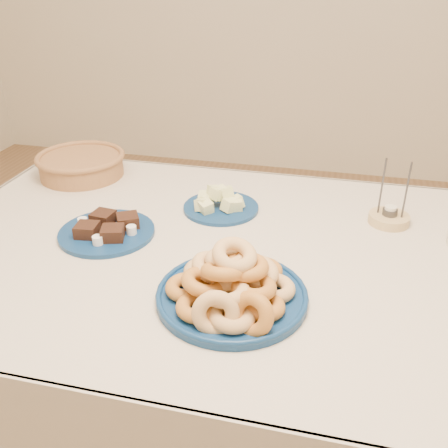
{
  "coord_description": "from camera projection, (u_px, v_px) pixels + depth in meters",
  "views": [
    {
      "loc": [
        0.26,
        -1.13,
        1.44
      ],
      "look_at": [
        0.0,
        -0.05,
        0.85
      ],
      "focal_mm": 40.0,
      "sensor_mm": 36.0,
      "label": 1
    }
  ],
  "objects": [
    {
      "name": "brownie_plate",
      "position": [
        107.0,
        230.0,
        1.41
      ],
      "size": [
        0.3,
        0.3,
        0.05
      ],
      "rotation": [
        0.0,
        0.0,
        0.14
      ],
      "color": "navy",
      "rests_on": "dining_table"
    },
    {
      "name": "melon_plate",
      "position": [
        219.0,
        204.0,
        1.54
      ],
      "size": [
        0.3,
        0.3,
        0.08
      ],
      "rotation": [
        0.0,
        0.0,
        0.38
      ],
      "color": "navy",
      "rests_on": "dining_table"
    },
    {
      "name": "candle_holder",
      "position": [
        389.0,
        217.0,
        1.47
      ],
      "size": [
        0.14,
        0.14,
        0.2
      ],
      "rotation": [
        0.0,
        0.0,
        -0.23
      ],
      "color": "tan",
      "rests_on": "dining_table"
    },
    {
      "name": "ground",
      "position": [
        227.0,
        436.0,
        1.7
      ],
      "size": [
        5.0,
        5.0,
        0.0
      ],
      "primitive_type": "plane",
      "color": "brown",
      "rests_on": "ground"
    },
    {
      "name": "dining_table",
      "position": [
        228.0,
        280.0,
        1.4
      ],
      "size": [
        1.71,
        1.11,
        0.75
      ],
      "color": "brown",
      "rests_on": "ground"
    },
    {
      "name": "donut_platter",
      "position": [
        232.0,
        287.0,
        1.12
      ],
      "size": [
        0.37,
        0.37,
        0.16
      ],
      "rotation": [
        0.0,
        0.0,
        0.07
      ],
      "color": "navy",
      "rests_on": "dining_table"
    },
    {
      "name": "wicker_basket",
      "position": [
        81.0,
        164.0,
        1.77
      ],
      "size": [
        0.35,
        0.35,
        0.08
      ],
      "rotation": [
        0.0,
        0.0,
        0.12
      ],
      "color": "brown",
      "rests_on": "dining_table"
    }
  ]
}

